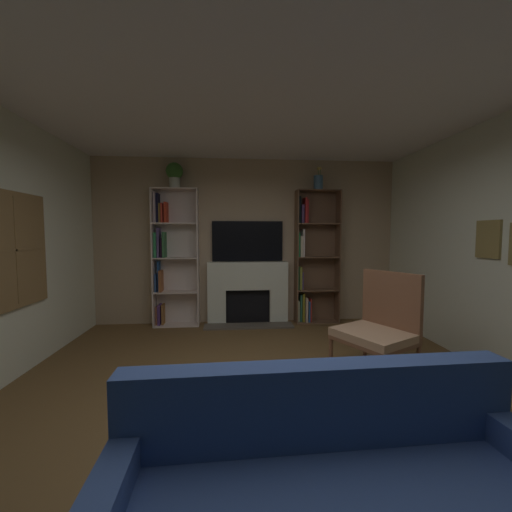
{
  "coord_description": "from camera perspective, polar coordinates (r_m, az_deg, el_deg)",
  "views": [
    {
      "loc": [
        -0.31,
        -2.5,
        1.51
      ],
      "look_at": [
        0.0,
        1.16,
        1.26
      ],
      "focal_mm": 22.24,
      "sensor_mm": 36.0,
      "label": 1
    }
  ],
  "objects": [
    {
      "name": "wall_back_accent",
      "position": [
        5.44,
        -1.57,
        2.63
      ],
      "size": [
        5.19,
        0.06,
        2.77
      ],
      "primitive_type": "cube",
      "color": "tan",
      "rests_on": "ground_plane"
    },
    {
      "name": "ground_plane",
      "position": [
        2.93,
        2.15,
        -27.05
      ],
      "size": [
        6.97,
        6.97,
        0.0
      ],
      "primitive_type": "plane",
      "color": "brown"
    },
    {
      "name": "potted_plant",
      "position": [
        5.41,
        -14.45,
        14.18
      ],
      "size": [
        0.27,
        0.27,
        0.41
      ],
      "color": "beige",
      "rests_on": "bookshelf_left"
    },
    {
      "name": "bookshelf_left",
      "position": [
        5.4,
        -15.05,
        0.08
      ],
      "size": [
        0.74,
        0.29,
        2.25
      ],
      "color": "silver",
      "rests_on": "ground_plane"
    },
    {
      "name": "fireplace",
      "position": [
        5.4,
        -1.48,
        -6.41
      ],
      "size": [
        1.45,
        0.48,
        1.04
      ],
      "color": "white",
      "rests_on": "ground_plane"
    },
    {
      "name": "ceiling",
      "position": [
        2.83,
        2.32,
        31.09
      ],
      "size": [
        5.19,
        5.93,
        0.06
      ],
      "primitive_type": "cube",
      "color": "white",
      "rests_on": "wall_back_accent"
    },
    {
      "name": "vase_with_flowers",
      "position": [
        5.52,
        11.15,
        12.87
      ],
      "size": [
        0.15,
        0.15,
        0.38
      ],
      "color": "#456D92",
      "rests_on": "bookshelf_right"
    },
    {
      "name": "tv",
      "position": [
        5.38,
        -1.54,
        2.67
      ],
      "size": [
        1.19,
        0.06,
        0.68
      ],
      "primitive_type": "cube",
      "color": "black",
      "rests_on": "fireplace"
    },
    {
      "name": "armchair",
      "position": [
        3.66,
        21.34,
        -11.57
      ],
      "size": [
        0.87,
        0.9,
        1.11
      ],
      "color": "brown",
      "rests_on": "ground_plane"
    },
    {
      "name": "bookshelf_right",
      "position": [
        5.5,
        9.9,
        -0.7
      ],
      "size": [
        0.74,
        0.29,
        2.25
      ],
      "color": "brown",
      "rests_on": "ground_plane"
    }
  ]
}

